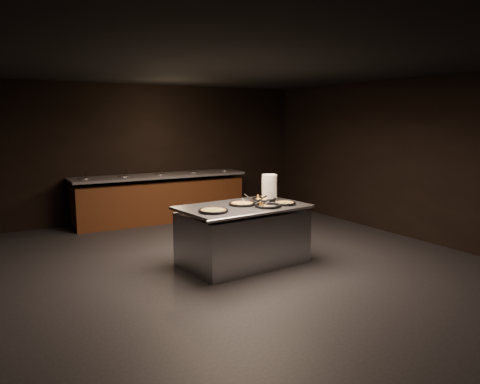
{
  "coord_description": "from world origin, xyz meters",
  "views": [
    {
      "loc": [
        -3.37,
        -5.84,
        2.14
      ],
      "look_at": [
        0.11,
        0.3,
        1.06
      ],
      "focal_mm": 35.0,
      "sensor_mm": 36.0,
      "label": 1
    }
  ],
  "objects_px": {
    "plate_stack": "(269,187)",
    "pan_veggie_whole": "(213,211)",
    "serving_counter": "(243,236)",
    "pan_cheese_whole": "(242,204)"
  },
  "relations": [
    {
      "from": "serving_counter",
      "to": "pan_cheese_whole",
      "type": "height_order",
      "value": "pan_cheese_whole"
    },
    {
      "from": "plate_stack",
      "to": "pan_cheese_whole",
      "type": "xyz_separation_m",
      "value": [
        -0.66,
        -0.27,
        -0.17
      ]
    },
    {
      "from": "pan_veggie_whole",
      "to": "pan_cheese_whole",
      "type": "xyz_separation_m",
      "value": [
        0.62,
        0.28,
        -0.0
      ]
    },
    {
      "from": "plate_stack",
      "to": "pan_cheese_whole",
      "type": "relative_size",
      "value": 0.97
    },
    {
      "from": "plate_stack",
      "to": "pan_veggie_whole",
      "type": "relative_size",
      "value": 0.93
    },
    {
      "from": "pan_cheese_whole",
      "to": "serving_counter",
      "type": "bearing_deg",
      "value": -109.45
    },
    {
      "from": "serving_counter",
      "to": "plate_stack",
      "type": "relative_size",
      "value": 5.05
    },
    {
      "from": "serving_counter",
      "to": "plate_stack",
      "type": "bearing_deg",
      "value": 19.58
    },
    {
      "from": "plate_stack",
      "to": "pan_veggie_whole",
      "type": "distance_m",
      "value": 1.41
    },
    {
      "from": "serving_counter",
      "to": "pan_veggie_whole",
      "type": "height_order",
      "value": "pan_veggie_whole"
    }
  ]
}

